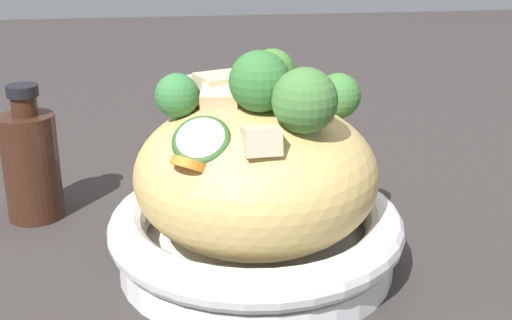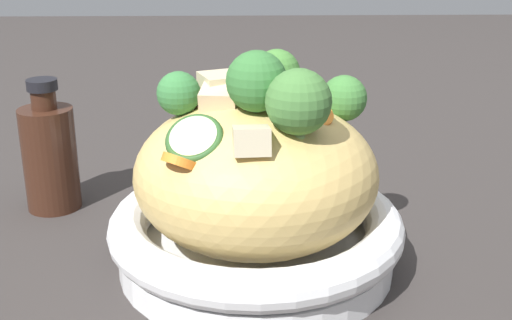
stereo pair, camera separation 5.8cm
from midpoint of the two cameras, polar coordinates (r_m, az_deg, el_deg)
ground_plane at (r=0.62m, az=2.70°, el=-8.79°), size 3.00×3.00×0.00m
serving_bowl at (r=0.61m, az=2.74°, el=-6.36°), size 0.26×0.26×0.06m
noodle_heap at (r=0.58m, az=2.84°, el=-1.22°), size 0.21×0.21×0.13m
broccoli_florets at (r=0.55m, az=4.90°, el=5.69°), size 0.19×0.14×0.08m
carrot_coins at (r=0.54m, az=1.16°, el=2.39°), size 0.15×0.12×0.04m
zucchini_slices at (r=0.58m, az=2.82°, el=4.11°), size 0.13×0.19×0.06m
chicken_chunks at (r=0.56m, az=0.58°, el=4.80°), size 0.06×0.13×0.04m
soy_sauce_bottle at (r=0.74m, az=-14.73°, el=0.37°), size 0.06×0.06×0.14m
drinking_glass at (r=0.86m, az=-0.11°, el=3.46°), size 0.08×0.08×0.10m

